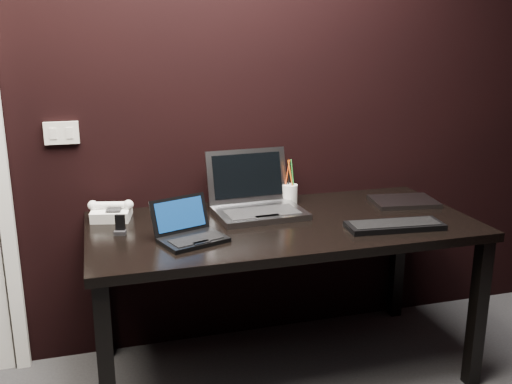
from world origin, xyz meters
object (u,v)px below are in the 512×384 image
object	(u,v)px
netbook	(189,232)
mobile_phone	(120,227)
silver_laptop	(256,202)
pen_cup	(290,193)
ext_keyboard	(395,225)
closed_laptop	(404,201)
desk_phone	(111,212)
desk	(283,238)

from	to	relation	value
netbook	mobile_phone	bearing A→B (deg)	150.27
silver_laptop	pen_cup	size ratio (longest dim) A/B	1.90
silver_laptop	ext_keyboard	distance (m)	0.64
silver_laptop	closed_laptop	size ratio (longest dim) A/B	1.25
silver_laptop	desk_phone	bearing A→B (deg)	172.57
ext_keyboard	mobile_phone	bearing A→B (deg)	167.53
desk	silver_laptop	bearing A→B (deg)	115.49
netbook	pen_cup	world-z (taller)	pen_cup
netbook	ext_keyboard	size ratio (longest dim) A/B	0.72
desk_phone	mobile_phone	distance (m)	0.21
ext_keyboard	desk_phone	bearing A→B (deg)	158.34
pen_cup	silver_laptop	bearing A→B (deg)	-151.40
netbook	silver_laptop	size ratio (longest dim) A/B	0.74
silver_laptop	desk_phone	world-z (taller)	silver_laptop
ext_keyboard	pen_cup	xyz separation A→B (m)	(-0.31, 0.49, 0.04)
closed_laptop	desk_phone	world-z (taller)	desk_phone
silver_laptop	ext_keyboard	bearing A→B (deg)	-36.46
netbook	desk	bearing A→B (deg)	14.95
netbook	desk_phone	distance (m)	0.47
desk	pen_cup	size ratio (longest dim) A/B	7.71
closed_laptop	netbook	bearing A→B (deg)	-168.43
desk	netbook	xyz separation A→B (m)	(-0.44, -0.12, 0.11)
mobile_phone	pen_cup	size ratio (longest dim) A/B	0.38
pen_cup	ext_keyboard	bearing A→B (deg)	-57.91
closed_laptop	pen_cup	distance (m)	0.56
closed_laptop	mobile_phone	world-z (taller)	mobile_phone
desk	pen_cup	world-z (taller)	pen_cup
desk	pen_cup	distance (m)	0.33
desk	silver_laptop	size ratio (longest dim) A/B	4.06
desk_phone	pen_cup	size ratio (longest dim) A/B	0.94
desk	closed_laptop	size ratio (longest dim) A/B	5.08
desk_phone	silver_laptop	bearing A→B (deg)	-7.43
mobile_phone	desk	bearing A→B (deg)	-2.82
desk	mobile_phone	distance (m)	0.71
closed_laptop	desk_phone	bearing A→B (deg)	174.41
ext_keyboard	pen_cup	distance (m)	0.58
pen_cup	desk_phone	bearing A→B (deg)	-178.26
ext_keyboard	netbook	bearing A→B (deg)	173.46
desk	ext_keyboard	xyz separation A→B (m)	(0.43, -0.22, 0.09)
desk	mobile_phone	xyz separation A→B (m)	(-0.70, 0.03, 0.11)
mobile_phone	pen_cup	bearing A→B (deg)	15.92
ext_keyboard	closed_laptop	world-z (taller)	ext_keyboard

